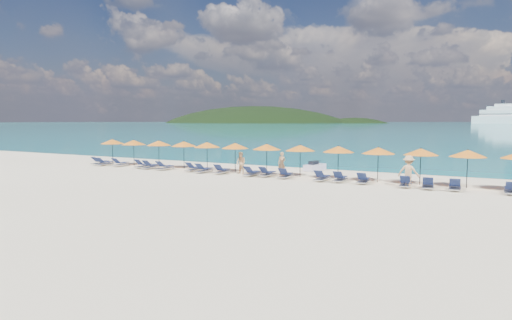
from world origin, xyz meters
The scene contains 39 objects.
ground centered at (0.00, 0.00, 0.00)m, with size 1400.00×1400.00×0.00m, color beige.
sea centered at (0.00, 660.00, 0.01)m, with size 1600.00×1300.00×0.01m, color #1FA9B2.
headland_main centered at (-300.00, 540.00, -38.00)m, with size 374.00×242.00×126.50m.
headland_small centered at (-150.00, 560.00, -35.00)m, with size 162.00×126.00×85.50m.
jetski centered at (2.14, 8.65, 0.31)m, with size 1.23×2.22×0.75m.
beachgoer_a centered at (0.98, 5.08, 0.83)m, with size 0.61×0.40×1.66m, color tan.
beachgoer_b centered at (-1.85, 4.08, 0.81)m, with size 0.79×0.46×1.63m, color tan.
beachgoer_c centered at (10.00, 3.28, 0.94)m, with size 1.22×0.57×1.89m, color tan.
umbrella_0 centered at (-15.78, 4.85, 2.02)m, with size 2.10×2.10×2.28m.
umbrella_1 centered at (-13.00, 4.66, 2.02)m, with size 2.10×2.10×2.28m.
umbrella_2 centered at (-10.35, 4.86, 2.02)m, with size 2.10×2.10×2.28m.
umbrella_3 centered at (-7.72, 4.89, 2.02)m, with size 2.10×2.10×2.28m.
umbrella_4 centered at (-5.30, 4.71, 2.02)m, with size 2.10×2.10×2.28m.
umbrella_5 centered at (-2.70, 4.66, 2.02)m, with size 2.10×2.10×2.28m.
umbrella_6 centered at (-0.01, 4.63, 2.02)m, with size 2.10×2.10×2.28m.
umbrella_7 centered at (2.58, 4.68, 2.02)m, with size 2.10×2.10×2.28m.
umbrella_8 centered at (5.31, 4.65, 2.02)m, with size 2.10×2.10×2.28m.
umbrella_9 centered at (7.92, 4.62, 2.02)m, with size 2.10×2.10×2.28m.
umbrella_10 centered at (10.43, 4.82, 2.02)m, with size 2.10×2.10×2.28m.
umbrella_11 centered at (13.00, 4.73, 2.02)m, with size 2.10×2.10×2.28m.
lounger_0 centered at (-16.16, 3.71, 0.24)m, with size 0.65×1.71×0.66m.
lounger_1 centered at (-15.19, 3.36, 0.24)m, with size 0.77×1.75×0.66m.
lounger_2 centered at (-13.55, 3.61, 0.24)m, with size 0.68×1.72×0.66m.
lounger_3 centered at (-10.98, 3.61, 0.24)m, with size 0.71×1.73×0.66m.
lounger_4 centered at (-9.95, 3.40, 0.24)m, with size 0.77×1.75×0.66m.
lounger_5 centered at (-8.45, 3.36, 0.24)m, with size 0.67×1.72×0.66m.
lounger_6 centered at (-5.82, 3.70, 0.24)m, with size 0.66×1.72×0.66m.
lounger_7 centered at (-4.68, 3.38, 0.24)m, with size 0.62×1.70×0.66m.
lounger_8 centered at (-3.14, 3.52, 0.24)m, with size 0.73×1.74×0.66m.
lounger_9 centered at (-0.52, 3.39, 0.24)m, with size 0.70×1.73×0.66m.
lounger_10 centered at (0.53, 3.68, 0.24)m, with size 0.70×1.73×0.66m.
lounger_11 centered at (2.01, 3.51, 0.24)m, with size 0.79×1.75×0.66m.
lounger_12 centered at (4.63, 3.45, 0.24)m, with size 0.63×1.70×0.66m.
lounger_13 centered at (5.80, 3.60, 0.24)m, with size 0.69×1.73×0.66m.
lounger_14 centered at (7.29, 3.58, 0.24)m, with size 0.72×1.74×0.66m.
lounger_15 centered at (9.83, 3.39, 0.24)m, with size 0.77×1.75×0.66m.
lounger_16 centered at (11.07, 3.34, 0.24)m, with size 0.79×1.76×0.66m.
lounger_17 centered at (12.47, 3.44, 0.24)m, with size 0.70×1.73×0.66m.
lounger_18 centered at (15.17, 3.56, 0.24)m, with size 0.64×1.71×0.66m.
Camera 1 is at (14.05, -22.69, 3.92)m, focal length 30.00 mm.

